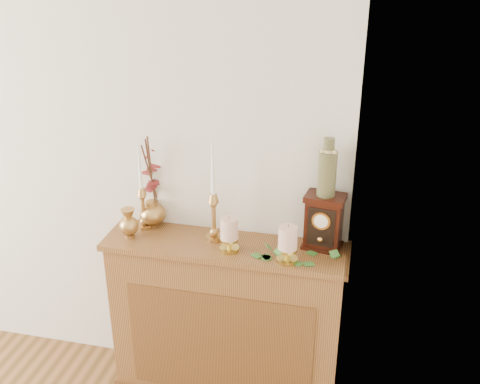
% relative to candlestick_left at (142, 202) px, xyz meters
% --- Properties ---
extents(console_shelf, '(1.24, 0.34, 0.93)m').
position_rel_candlestick_left_xyz_m(console_shelf, '(0.46, -0.07, -0.65)').
color(console_shelf, brown).
rests_on(console_shelf, ground).
extents(candlestick_left, '(0.08, 0.08, 0.47)m').
position_rel_candlestick_left_xyz_m(candlestick_left, '(0.00, 0.00, 0.00)').
color(candlestick_left, tan).
rests_on(candlestick_left, console_shelf).
extents(candlestick_center, '(0.09, 0.09, 0.52)m').
position_rel_candlestick_left_xyz_m(candlestick_center, '(0.39, -0.04, 0.02)').
color(candlestick_center, tan).
rests_on(candlestick_center, console_shelf).
extents(bud_vase, '(0.10, 0.10, 0.16)m').
position_rel_candlestick_left_xyz_m(bud_vase, '(-0.03, -0.11, -0.08)').
color(bud_vase, tan).
rests_on(bud_vase, console_shelf).
extents(ginger_jar, '(0.21, 0.23, 0.52)m').
position_rel_candlestick_left_xyz_m(ginger_jar, '(0.03, 0.08, 0.08)').
color(ginger_jar, tan).
rests_on(ginger_jar, console_shelf).
extents(pillar_candle_left, '(0.10, 0.10, 0.19)m').
position_rel_candlestick_left_xyz_m(pillar_candle_left, '(0.50, -0.13, -0.06)').
color(pillar_candle_left, gold).
rests_on(pillar_candle_left, console_shelf).
extents(pillar_candle_right, '(0.10, 0.10, 0.20)m').
position_rel_candlestick_left_xyz_m(pillar_candle_right, '(0.79, -0.17, -0.05)').
color(pillar_candle_right, gold).
rests_on(pillar_candle_right, console_shelf).
extents(ivy_garland, '(0.43, 0.15, 0.08)m').
position_rel_candlestick_left_xyz_m(ivy_garland, '(0.89, -0.15, -0.14)').
color(ivy_garland, '#2F5F24').
rests_on(ivy_garland, console_shelf).
extents(mantel_clock, '(0.21, 0.16, 0.28)m').
position_rel_candlestick_left_xyz_m(mantel_clock, '(0.94, 0.01, -0.01)').
color(mantel_clock, black).
rests_on(mantel_clock, console_shelf).
extents(ceramic_vase, '(0.09, 0.09, 0.28)m').
position_rel_candlestick_left_xyz_m(ceramic_vase, '(0.94, 0.01, 0.26)').
color(ceramic_vase, '#183125').
rests_on(ceramic_vase, mantel_clock).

